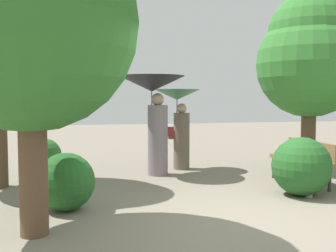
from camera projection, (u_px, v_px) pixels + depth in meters
ground_plane at (233, 220)px, 5.45m from camera, size 40.00×40.00×0.00m
person_left at (154, 100)px, 8.52m from camera, size 1.42×1.42×2.12m
person_right at (179, 113)px, 9.27m from camera, size 1.06×1.06×1.85m
park_bench at (304, 158)px, 7.69m from camera, size 0.53×1.51×0.83m
tree_near_left at (29, 4)px, 4.67m from camera, size 2.55×2.55×4.22m
tree_near_right at (310, 55)px, 8.90m from camera, size 2.35×2.35×3.98m
bush_path_left at (66, 182)px, 5.89m from camera, size 0.85×0.85×0.85m
bush_path_right at (44, 156)px, 8.87m from camera, size 0.76×0.76×0.76m
bush_behind_bench at (301, 166)px, 6.79m from camera, size 0.99×0.99×0.99m
path_marker_post at (309, 182)px, 6.66m from camera, size 0.12×0.12×0.54m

